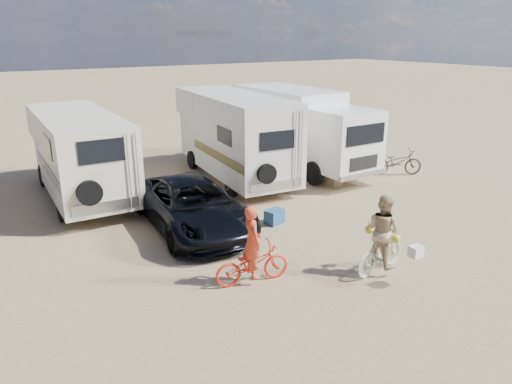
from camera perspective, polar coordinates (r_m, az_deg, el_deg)
ground at (r=12.85m, az=10.85°, el=-5.70°), size 140.00×140.00×0.00m
rv_main at (r=17.70m, az=-2.63°, el=6.53°), size 2.95×6.76×3.10m
rv_left at (r=16.60m, az=-20.26°, el=4.00°), size 2.52×6.57×2.76m
box_truck at (r=19.14m, az=5.53°, el=7.34°), size 2.38×6.93×3.09m
dark_suv at (r=13.26m, az=-7.53°, el=-1.57°), size 2.74×5.13×1.37m
bike_man at (r=10.45m, az=-0.45°, el=-8.57°), size 1.74×0.89×0.87m
bike_woman at (r=11.24m, az=14.65°, el=-6.89°), size 1.67×0.67×0.97m
rider_man at (r=10.29m, az=-0.45°, el=-6.81°), size 0.48×0.64×1.58m
rider_woman at (r=11.10m, az=14.80°, el=-5.28°), size 0.73×0.88×1.66m
bike_parked at (r=19.09m, az=16.44°, el=3.43°), size 1.98×1.54×1.00m
cooler at (r=13.67m, az=2.21°, el=-2.96°), size 0.59×0.48×0.41m
crate at (r=17.27m, az=9.39°, el=1.26°), size 0.43×0.43×0.34m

